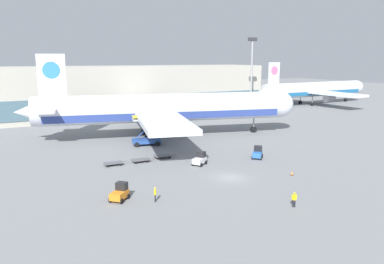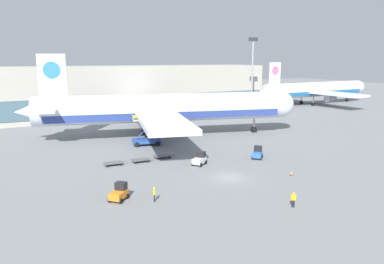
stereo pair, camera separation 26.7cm
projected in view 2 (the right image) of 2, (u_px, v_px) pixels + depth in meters
name	position (u px, v px, depth m)	size (l,w,h in m)	color
ground_plane	(230.00, 178.00, 51.47)	(400.00, 400.00, 0.00)	slate
terminal_building	(116.00, 91.00, 107.69)	(90.00, 18.20, 14.00)	#BCB7A8
light_mast	(252.00, 71.00, 104.43)	(2.80, 0.50, 21.82)	#9EA0A5
airplane_main	(162.00, 109.00, 77.40)	(57.17, 48.55, 17.00)	silver
airplane_distant	(314.00, 90.00, 132.81)	(50.99, 42.39, 14.92)	silver
scissor_lift_loader	(146.00, 134.00, 70.71)	(5.75, 4.38, 5.53)	#284C99
baggage_tug_foreground	(258.00, 153.00, 61.32)	(2.72, 2.74, 2.00)	#2D66B7
baggage_tug_mid	(119.00, 193.00, 43.22)	(2.73, 2.74, 2.00)	orange
baggage_tug_far	(200.00, 159.00, 57.62)	(2.81, 2.62, 2.00)	silver
baggage_dolly_lead	(113.00, 163.00, 57.33)	(3.73, 1.61, 0.48)	#56565B
baggage_dolly_second	(141.00, 160.00, 59.13)	(3.73, 1.61, 0.48)	#56565B
baggage_dolly_third	(163.00, 156.00, 61.52)	(3.73, 1.61, 0.48)	#56565B
ground_crew_near	(154.00, 193.00, 42.66)	(0.35, 0.53, 1.76)	black
ground_crew_far	(293.00, 198.00, 41.01)	(0.53, 0.34, 1.76)	black
traffic_cone_near	(292.00, 173.00, 52.45)	(0.40, 0.40, 0.61)	black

